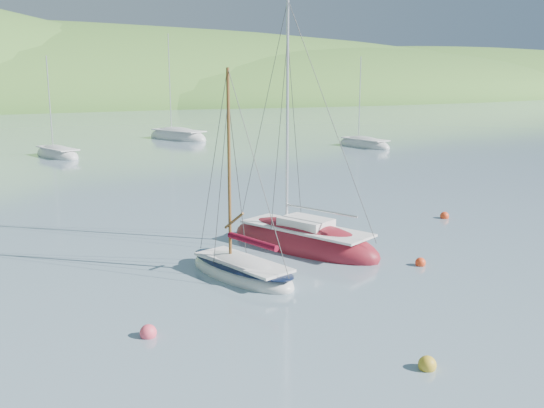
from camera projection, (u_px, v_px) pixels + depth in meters
name	position (u px, v px, depth m)	size (l,w,h in m)	color
ground	(342.00, 343.00, 17.18)	(700.00, 700.00, 0.00)	slate
daysailer_white	(241.00, 271.00, 22.92)	(3.36, 5.73, 8.30)	silver
sloop_red	(303.00, 243.00, 26.70)	(5.40, 8.16, 11.44)	maroon
distant_sloop_a	(57.00, 155.00, 56.51)	(4.35, 7.44, 10.03)	silver
distant_sloop_b	(178.00, 137.00, 71.99)	(6.51, 9.86, 13.28)	silver
distant_sloop_d	(364.00, 145.00, 64.38)	(3.49, 7.44, 10.22)	silver
mooring_buoys	(291.00, 282.00, 21.89)	(25.13, 13.43, 0.50)	gold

